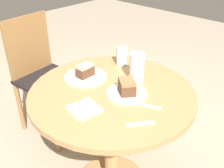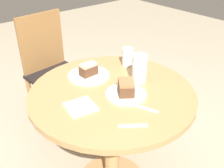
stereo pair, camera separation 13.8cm
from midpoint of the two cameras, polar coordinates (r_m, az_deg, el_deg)
name	(u,v)px [view 2 (the right image)]	position (r m, az deg, el deg)	size (l,w,h in m)	color
table	(112,116)	(1.49, 2.66, -7.07)	(0.89, 0.89, 0.73)	tan
chair	(56,72)	(2.13, -10.40, 2.58)	(0.45, 0.51, 0.93)	olive
plate_near	(126,94)	(1.36, 5.95, -2.30)	(0.21, 0.21, 0.01)	silver
plate_far	(88,75)	(1.53, -2.61, 1.80)	(0.24, 0.24, 0.01)	silver
cake_slice_near	(126,87)	(1.34, 6.05, -0.81)	(0.12, 0.13, 0.07)	brown
cake_slice_far	(88,69)	(1.51, -2.65, 3.13)	(0.10, 0.06, 0.07)	brown
glass_lemonade	(139,70)	(1.47, 8.67, 3.00)	(0.08, 0.08, 0.16)	beige
glass_water	(128,58)	(1.65, 5.83, 5.63)	(0.07, 0.07, 0.12)	silver
napkin_stack	(81,107)	(1.27, -3.77, -5.05)	(0.16, 0.16, 0.01)	white
fork	(141,107)	(1.28, 9.49, -5.10)	(0.08, 0.17, 0.00)	silver
spoon	(133,126)	(1.16, 8.02, -9.09)	(0.11, 0.09, 0.00)	silver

